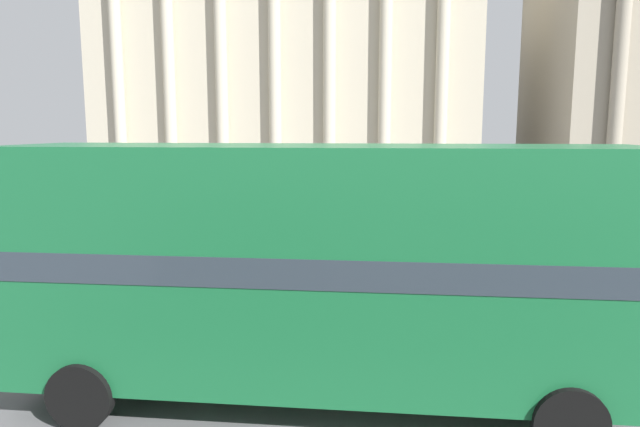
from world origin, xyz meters
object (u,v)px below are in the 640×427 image
object	(u,v)px
car_black	(476,221)
pedestrian_grey	(315,241)
double_decker_bus	(322,264)
plaza_building_left	(289,50)
traffic_light_near	(167,237)
traffic_light_mid	(405,201)

from	to	relation	value
car_black	pedestrian_grey	world-z (taller)	pedestrian_grey
double_decker_bus	plaza_building_left	size ratio (longest dim) A/B	0.33
plaza_building_left	car_black	bearing A→B (deg)	-62.96
plaza_building_left	traffic_light_near	bearing A→B (deg)	-85.38
double_decker_bus	traffic_light_mid	bearing A→B (deg)	75.66
traffic_light_near	pedestrian_grey	xyz separation A→B (m)	(2.75, 5.90, -1.22)
double_decker_bus	pedestrian_grey	xyz separation A→B (m)	(-1.22, 9.35, -1.50)
car_black	plaza_building_left	bearing A→B (deg)	80.33
traffic_light_mid	plaza_building_left	bearing A→B (deg)	106.17
traffic_light_near	traffic_light_mid	world-z (taller)	traffic_light_mid
car_black	double_decker_bus	bearing A→B (deg)	-144.40
double_decker_bus	car_black	bearing A→B (deg)	68.26
traffic_light_near	car_black	distance (m)	15.11
pedestrian_grey	double_decker_bus	bearing A→B (deg)	-43.76
plaza_building_left	car_black	world-z (taller)	plaza_building_left
double_decker_bus	traffic_light_near	xyz separation A→B (m)	(-3.98, 3.45, -0.28)
traffic_light_mid	car_black	xyz separation A→B (m)	(3.27, 6.26, -1.60)
pedestrian_grey	traffic_light_near	bearing A→B (deg)	-76.25
traffic_light_near	traffic_light_mid	xyz separation A→B (m)	(5.66, 5.83, 0.17)
traffic_light_near	pedestrian_grey	bearing A→B (deg)	64.95
plaza_building_left	traffic_light_mid	xyz separation A→B (m)	(8.51, -29.34, -8.62)
plaza_building_left	traffic_light_near	xyz separation A→B (m)	(2.84, -35.18, -8.79)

